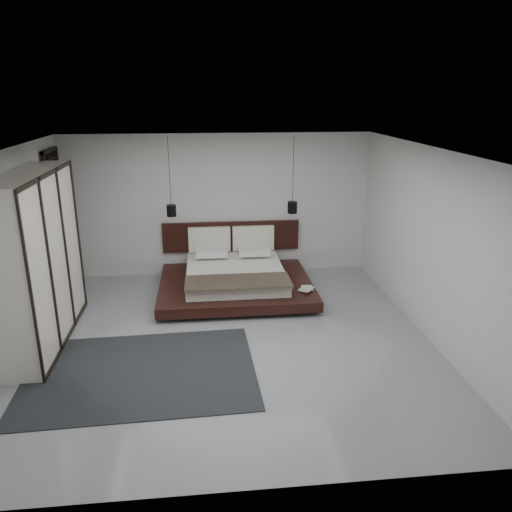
{
  "coord_description": "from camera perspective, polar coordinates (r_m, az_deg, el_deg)",
  "views": [
    {
      "loc": [
        -0.31,
        -6.72,
        3.55
      ],
      "look_at": [
        0.55,
        1.2,
        0.91
      ],
      "focal_mm": 35.0,
      "sensor_mm": 36.0,
      "label": 1
    }
  ],
  "objects": [
    {
      "name": "wall_back",
      "position": [
        9.96,
        -4.3,
        5.79
      ],
      "size": [
        6.0,
        0.0,
        6.0
      ],
      "primitive_type": "plane",
      "rotation": [
        1.57,
        0.0,
        0.0
      ],
      "color": "silver",
      "rests_on": "floor"
    },
    {
      "name": "pendant_left",
      "position": [
        9.31,
        -9.65,
        5.18
      ],
      "size": [
        0.17,
        0.17,
        1.44
      ],
      "color": "black",
      "rests_on": "ceiling"
    },
    {
      "name": "wardrobe",
      "position": [
        7.79,
        -23.74,
        -0.45
      ],
      "size": [
        0.6,
        2.56,
        2.51
      ],
      "color": "silver",
      "rests_on": "floor"
    },
    {
      "name": "bed",
      "position": [
        9.25,
        -2.41,
        -2.4
      ],
      "size": [
        2.74,
        2.38,
        1.07
      ],
      "color": "black",
      "rests_on": "floor"
    },
    {
      "name": "rug",
      "position": [
        6.97,
        -12.99,
        -12.8
      ],
      "size": [
        3.08,
        2.24,
        0.01
      ],
      "primitive_type": "cube",
      "rotation": [
        0.0,
        0.0,
        0.03
      ],
      "color": "black",
      "rests_on": "floor"
    },
    {
      "name": "book_lower",
      "position": [
        8.79,
        5.23,
        -3.7
      ],
      "size": [
        0.21,
        0.28,
        0.02
      ],
      "primitive_type": "imported",
      "rotation": [
        0.0,
        0.0,
        -0.08
      ],
      "color": "#99724C",
      "rests_on": "bed"
    },
    {
      "name": "ceiling",
      "position": [
        6.77,
        -3.63,
        11.91
      ],
      "size": [
        6.0,
        6.0,
        0.0
      ],
      "primitive_type": "plane",
      "rotation": [
        3.14,
        0.0,
        0.0
      ],
      "color": "white",
      "rests_on": "wall_back"
    },
    {
      "name": "wall_left",
      "position": [
        7.55,
        -26.76,
        -0.25
      ],
      "size": [
        0.0,
        6.0,
        6.0
      ],
      "primitive_type": "plane",
      "rotation": [
        1.57,
        0.0,
        1.57
      ],
      "color": "silver",
      "rests_on": "floor"
    },
    {
      "name": "floor",
      "position": [
        7.61,
        -3.2,
        -9.54
      ],
      "size": [
        6.0,
        6.0,
        0.0
      ],
      "primitive_type": "plane",
      "color": "gray",
      "rests_on": "ground"
    },
    {
      "name": "pendant_right",
      "position": [
        9.44,
        4.17,
        5.6
      ],
      "size": [
        0.18,
        0.18,
        1.43
      ],
      "color": "black",
      "rests_on": "ceiling"
    },
    {
      "name": "book_upper",
      "position": [
        8.75,
        5.15,
        -3.64
      ],
      "size": [
        0.33,
        0.35,
        0.02
      ],
      "primitive_type": "imported",
      "rotation": [
        0.0,
        0.0,
        -0.64
      ],
      "color": "#99724C",
      "rests_on": "book_lower"
    },
    {
      "name": "lattice_screen",
      "position": [
        9.81,
        -21.69,
        3.73
      ],
      "size": [
        0.05,
        0.9,
        2.6
      ],
      "primitive_type": "cube",
      "color": "black",
      "rests_on": "floor"
    },
    {
      "name": "wall_front",
      "position": [
        4.31,
        -1.29,
        -11.62
      ],
      "size": [
        6.0,
        0.0,
        6.0
      ],
      "primitive_type": "plane",
      "rotation": [
        -1.57,
        0.0,
        0.0
      ],
      "color": "silver",
      "rests_on": "floor"
    },
    {
      "name": "wall_right",
      "position": [
        7.8,
        19.2,
        1.25
      ],
      "size": [
        0.0,
        6.0,
        6.0
      ],
      "primitive_type": "plane",
      "rotation": [
        1.57,
        0.0,
        -1.57
      ],
      "color": "silver",
      "rests_on": "floor"
    }
  ]
}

